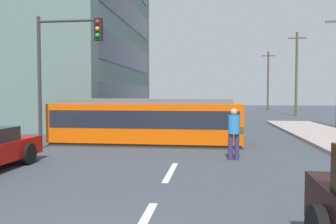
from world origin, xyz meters
The scene contains 12 objects.
ground_plane centered at (0.00, 10.00, 0.00)m, with size 120.00×120.00×0.00m, color #394048.
lane_stripe_2 centered at (0.00, 6.00, 0.01)m, with size 0.16×2.40×0.01m, color silver.
lane_stripe_3 centered at (0.00, 17.41, 0.01)m, with size 0.16×2.40×0.01m, color silver.
lane_stripe_4 centered at (0.00, 23.41, 0.01)m, with size 0.16×2.40×0.01m, color silver.
corner_building centered at (-13.22, 22.85, 6.40)m, with size 16.14×17.00×12.80m.
streetcar_tram centered at (-1.67, 11.41, 1.00)m, with size 7.99×2.58×1.94m.
city_bus centered at (-1.19, 18.56, 1.01)m, with size 2.71×5.27×1.76m.
pedestrian_crossing centered at (1.81, 8.04, 0.94)m, with size 0.50×0.36×1.67m.
parked_sedan_far centered at (-5.31, 15.38, 0.62)m, with size 2.03×4.23×1.19m.
traffic_light_mast centered at (-4.58, 9.54, 3.58)m, with size 2.61×0.33×5.13m.
utility_pole_far centered at (9.47, 33.16, 4.37)m, with size 1.80×0.24×8.38m.
utility_pole_distant centered at (8.68, 46.07, 4.21)m, with size 1.80×0.24×8.05m.
Camera 1 is at (1.11, -3.37, 2.10)m, focal length 37.41 mm.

